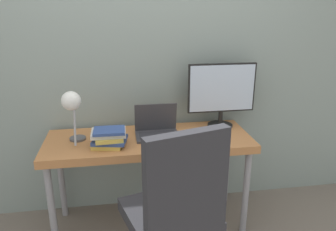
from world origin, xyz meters
TOP-DOWN VIEW (x-y plane):
  - wall_back at (0.00, 0.64)m, footprint 8.00×0.05m
  - desk at (0.00, 0.29)m, footprint 1.56×0.57m
  - laptop at (0.07, 0.32)m, footprint 0.33×0.23m
  - monitor at (0.61, 0.45)m, footprint 0.55×0.21m
  - desk_lamp at (-0.53, 0.20)m, footprint 0.13×0.28m
  - office_chair at (0.08, -0.41)m, footprint 0.63×0.64m
  - book_stack at (-0.30, 0.17)m, footprint 0.26×0.23m
  - tv_remote at (0.10, 0.13)m, footprint 0.07×0.16m

SIDE VIEW (x-z plane):
  - office_chair at x=0.08m, z-range 0.05..1.17m
  - desk at x=0.00m, z-range 0.31..1.08m
  - tv_remote at x=0.10m, z-range 0.77..0.79m
  - laptop at x=0.07m, z-range 0.70..0.94m
  - book_stack at x=-0.30m, z-range 0.77..0.90m
  - monitor at x=0.61m, z-range 0.80..1.32m
  - desk_lamp at x=-0.53m, z-range 0.87..1.28m
  - wall_back at x=0.00m, z-range 0.00..2.60m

